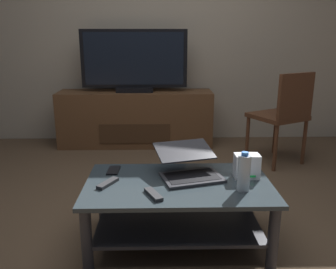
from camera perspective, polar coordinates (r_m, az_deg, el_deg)
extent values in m
plane|color=brown|center=(2.45, -0.62, -14.17)|extent=(7.68, 7.68, 0.00)
cube|color=#B2A38C|center=(4.24, -1.06, 18.18)|extent=(6.40, 0.12, 2.80)
cube|color=#2D383D|center=(2.09, 1.66, -8.03)|extent=(1.08, 0.63, 0.02)
cube|color=#2D2D33|center=(2.20, 1.61, -13.82)|extent=(0.95, 0.55, 0.02)
cylinder|color=#2D2D33|center=(1.98, -12.98, -16.29)|extent=(0.06, 0.06, 0.37)
cylinder|color=#2D2D33|center=(2.03, 16.60, -15.69)|extent=(0.06, 0.06, 0.37)
cylinder|color=#2D2D33|center=(2.44, -10.52, -9.69)|extent=(0.06, 0.06, 0.37)
cylinder|color=#2D2D33|center=(2.48, 12.90, -9.38)|extent=(0.06, 0.06, 0.37)
cube|color=brown|center=(4.03, -5.22, 2.61)|extent=(1.71, 0.41, 0.62)
cube|color=#432A18|center=(3.86, -5.37, 0.12)|extent=(0.77, 0.01, 0.22)
cube|color=black|center=(3.95, -5.36, 7.24)|extent=(0.40, 0.20, 0.05)
cube|color=black|center=(3.92, -5.48, 12.07)|extent=(1.15, 0.04, 0.62)
cube|color=black|center=(3.89, -5.51, 12.05)|extent=(1.07, 0.01, 0.56)
cube|color=#59331E|center=(3.58, 17.19, 2.82)|extent=(0.59, 0.59, 0.04)
cube|color=#59331E|center=(3.41, 19.89, 5.67)|extent=(0.39, 0.23, 0.43)
cylinder|color=#59331E|center=(3.90, 16.86, 0.22)|extent=(0.04, 0.04, 0.44)
cylinder|color=#59331E|center=(3.65, 12.67, -0.56)|extent=(0.04, 0.04, 0.44)
cylinder|color=#59331E|center=(3.66, 21.08, -1.18)|extent=(0.04, 0.04, 0.44)
cylinder|color=#59331E|center=(3.39, 16.91, -2.13)|extent=(0.04, 0.04, 0.44)
cube|color=#333338|center=(2.13, 3.87, -6.94)|extent=(0.40, 0.32, 0.02)
cube|color=black|center=(2.13, 3.88, -6.69)|extent=(0.35, 0.26, 0.00)
cube|color=#333338|center=(2.22, 2.61, -2.61)|extent=(0.40, 0.31, 0.07)
cube|color=silver|center=(2.21, 2.64, -2.66)|extent=(0.36, 0.28, 0.06)
cube|color=silver|center=(2.18, 12.56, -4.98)|extent=(0.15, 0.09, 0.15)
cube|color=#19D84C|center=(2.15, 12.79, -6.62)|extent=(0.09, 0.00, 0.01)
cylinder|color=silver|center=(1.99, 12.12, -6.10)|extent=(0.07, 0.07, 0.20)
cylinder|color=blue|center=(1.95, 12.30, -3.06)|extent=(0.04, 0.04, 0.02)
cube|color=black|center=(2.27, -8.77, -5.73)|extent=(0.08, 0.14, 0.01)
cube|color=#2D2D30|center=(2.08, -9.67, -7.74)|extent=(0.12, 0.16, 0.02)
cube|color=#2D2D30|center=(1.92, -2.36, -9.61)|extent=(0.11, 0.16, 0.02)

